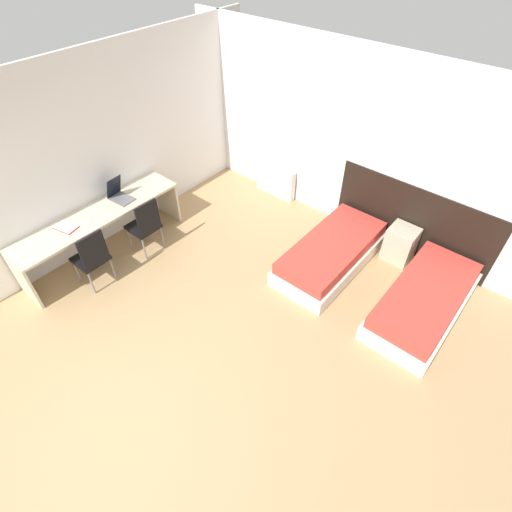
# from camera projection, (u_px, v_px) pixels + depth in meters

# --- Properties ---
(ground_plane) EXTENTS (20.00, 20.00, 0.00)m
(ground_plane) POSITION_uv_depth(u_px,v_px,m) (107.00, 416.00, 4.21)
(ground_plane) COLOR tan
(wall_back) EXTENTS (5.87, 0.05, 2.70)m
(wall_back) POSITION_uv_depth(u_px,v_px,m) (346.00, 142.00, 5.76)
(wall_back) COLOR white
(wall_back) RESTS_ON ground_plane
(wall_left) EXTENTS (0.05, 5.46, 2.70)m
(wall_left) POSITION_uv_depth(u_px,v_px,m) (114.00, 147.00, 5.66)
(wall_left) COLOR white
(wall_left) RESTS_ON ground_plane
(headboard_panel) EXTENTS (2.34, 0.03, 1.09)m
(headboard_panel) POSITION_uv_depth(u_px,v_px,m) (412.00, 221.00, 5.72)
(headboard_panel) COLOR black
(headboard_panel) RESTS_ON ground_plane
(bed_near_window) EXTENTS (0.86, 1.86, 0.41)m
(bed_near_window) POSITION_uv_depth(u_px,v_px,m) (331.00, 253.00, 5.75)
(bed_near_window) COLOR silver
(bed_near_window) RESTS_ON ground_plane
(bed_near_door) EXTENTS (0.86, 1.86, 0.41)m
(bed_near_door) POSITION_uv_depth(u_px,v_px,m) (424.00, 301.00, 5.10)
(bed_near_door) COLOR silver
(bed_near_door) RESTS_ON ground_plane
(nightstand) EXTENTS (0.39, 0.37, 0.53)m
(nightstand) POSITION_uv_depth(u_px,v_px,m) (400.00, 244.00, 5.79)
(nightstand) COLOR beige
(nightstand) RESTS_ON ground_plane
(radiator) EXTENTS (0.76, 0.12, 0.56)m
(radiator) POSITION_uv_depth(u_px,v_px,m) (276.00, 180.00, 6.97)
(radiator) COLOR silver
(radiator) RESTS_ON ground_plane
(desk) EXTENTS (0.60, 2.45, 0.73)m
(desk) POSITION_uv_depth(u_px,v_px,m) (99.00, 222.00, 5.64)
(desk) COLOR beige
(desk) RESTS_ON ground_plane
(chair_near_laptop) EXTENTS (0.40, 0.40, 0.91)m
(chair_near_laptop) POSITION_uv_depth(u_px,v_px,m) (145.00, 224.00, 5.74)
(chair_near_laptop) COLOR black
(chair_near_laptop) RESTS_ON ground_plane
(chair_near_notebook) EXTENTS (0.41, 0.41, 0.91)m
(chair_near_notebook) POSITION_uv_depth(u_px,v_px,m) (92.00, 256.00, 5.25)
(chair_near_notebook) COLOR black
(chair_near_notebook) RESTS_ON ground_plane
(laptop) EXTENTS (0.36, 0.27, 0.34)m
(laptop) POSITION_uv_depth(u_px,v_px,m) (119.00, 195.00, 5.76)
(laptop) COLOR slate
(laptop) RESTS_ON desk
(open_notebook) EXTENTS (0.35, 0.26, 0.02)m
(open_notebook) POSITION_uv_depth(u_px,v_px,m) (66.00, 227.00, 5.32)
(open_notebook) COLOR #B21E1E
(open_notebook) RESTS_ON desk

